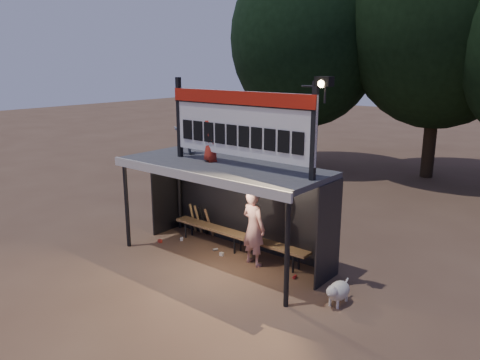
% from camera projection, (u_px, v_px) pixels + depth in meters
% --- Properties ---
extents(ground, '(80.00, 80.00, 0.00)m').
position_uv_depth(ground, '(223.00, 259.00, 11.15)').
color(ground, brown).
rests_on(ground, ground).
extents(player, '(0.71, 0.53, 1.79)m').
position_uv_depth(player, '(254.00, 227.00, 10.67)').
color(player, white).
rests_on(player, ground).
extents(child_a, '(0.69, 0.62, 1.17)m').
position_uv_depth(child_a, '(184.00, 130.00, 11.67)').
color(child_a, slate).
rests_on(child_a, dugout_shelter).
extents(child_b, '(0.58, 0.51, 0.99)m').
position_uv_depth(child_b, '(210.00, 140.00, 10.75)').
color(child_b, '#B42A1B').
rests_on(child_b, dugout_shelter).
extents(dugout_shelter, '(5.10, 2.08, 2.32)m').
position_uv_depth(dugout_shelter, '(229.00, 182.00, 10.88)').
color(dugout_shelter, '#3E3E40').
rests_on(dugout_shelter, ground).
extents(scoreboard_assembly, '(4.10, 0.27, 1.99)m').
position_uv_depth(scoreboard_assembly, '(241.00, 122.00, 9.99)').
color(scoreboard_assembly, black).
rests_on(scoreboard_assembly, dugout_shelter).
extents(bench, '(4.00, 0.35, 0.48)m').
position_uv_depth(bench, '(238.00, 236.00, 11.46)').
color(bench, olive).
rests_on(bench, ground).
extents(tree_left, '(6.46, 6.46, 9.27)m').
position_uv_depth(tree_left, '(307.00, 39.00, 19.77)').
color(tree_left, black).
rests_on(tree_left, ground).
extents(tree_mid, '(7.22, 7.22, 10.36)m').
position_uv_depth(tree_mid, '(442.00, 18.00, 17.67)').
color(tree_mid, '#312316').
rests_on(tree_mid, ground).
extents(dog, '(0.36, 0.81, 0.49)m').
position_uv_depth(dog, '(338.00, 291.00, 9.00)').
color(dog, beige).
rests_on(dog, ground).
extents(bats, '(0.67, 0.35, 0.84)m').
position_uv_depth(bats, '(201.00, 220.00, 12.59)').
color(bats, '#A2804B').
rests_on(bats, ground).
extents(litter, '(3.95, 0.61, 0.08)m').
position_uv_depth(litter, '(211.00, 251.00, 11.53)').
color(litter, '#B1291E').
rests_on(litter, ground).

